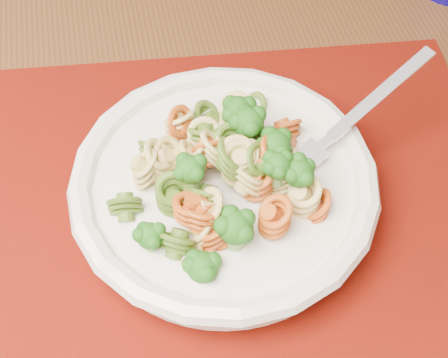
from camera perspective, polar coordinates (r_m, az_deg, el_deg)
name	(u,v)px	position (r m, az deg, el deg)	size (l,w,h in m)	color
dining_table	(204,181)	(0.70, -1.87, -0.23)	(1.39, 1.05, 0.76)	#522F17
placemat	(216,216)	(0.53, -0.77, -3.43)	(0.50, 0.39, 0.00)	#651104
pasta_bowl	(224,187)	(0.51, 0.00, -0.71)	(0.25, 0.25, 0.05)	silver
pasta_broccoli_heap	(224,175)	(0.49, 0.00, 0.41)	(0.21, 0.21, 0.06)	tan
fork	(309,156)	(0.51, 7.74, 2.06)	(0.19, 0.02, 0.01)	silver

